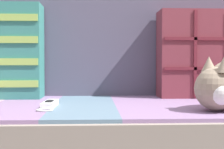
% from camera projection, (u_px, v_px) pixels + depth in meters
% --- Properties ---
extents(sofa_backrest, '(2.10, 0.14, 0.43)m').
position_uv_depth(sofa_backrest, '(155.00, 46.00, 1.52)').
color(sofa_backrest, '#514C60').
rests_on(sofa_backrest, couch).
extents(throw_pillow_quilted, '(0.38, 0.14, 0.35)m').
position_uv_depth(throw_pillow_quilted, '(206.00, 54.00, 1.38)').
color(throw_pillow_quilted, brown).
rests_on(throw_pillow_quilted, couch).
extents(game_remote_near, '(0.05, 0.19, 0.02)m').
position_uv_depth(game_remote_near, '(50.00, 104.00, 1.06)').
color(game_remote_near, white).
rests_on(game_remote_near, couch).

